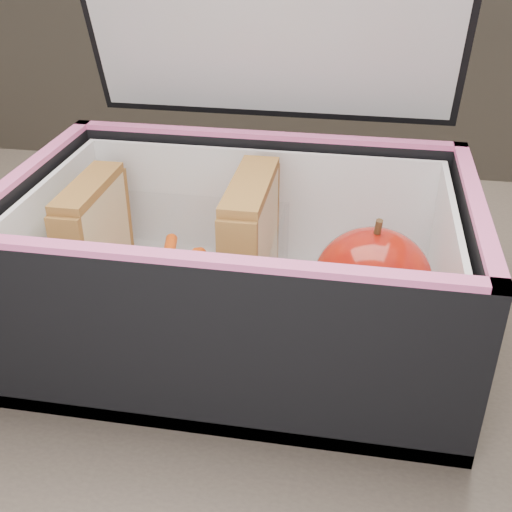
{
  "coord_description": "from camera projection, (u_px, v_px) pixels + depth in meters",
  "views": [
    {
      "loc": [
        0.01,
        -0.33,
        1.05
      ],
      "look_at": [
        -0.06,
        0.07,
        0.81
      ],
      "focal_mm": 45.0,
      "sensor_mm": 36.0,
      "label": 1
    }
  ],
  "objects": [
    {
      "name": "kitchen_table",
      "position": [
        320.0,
        485.0,
        0.48
      ],
      "size": [
        1.2,
        0.8,
        0.75
      ],
      "color": "brown",
      "rests_on": "ground"
    },
    {
      "name": "lunch_bag",
      "position": [
        241.0,
        252.0,
        0.46
      ],
      "size": [
        0.32,
        0.28,
        0.32
      ],
      "color": "black",
      "rests_on": "kitchen_table"
    },
    {
      "name": "plastic_tub",
      "position": [
        173.0,
        266.0,
        0.49
      ],
      "size": [
        0.16,
        0.12,
        0.07
      ],
      "primitive_type": null,
      "color": "white",
      "rests_on": "lunch_bag"
    },
    {
      "name": "sandwich_left",
      "position": [
        95.0,
        240.0,
        0.49
      ],
      "size": [
        0.02,
        0.09,
        0.1
      ],
      "color": "beige",
      "rests_on": "plastic_tub"
    },
    {
      "name": "sandwich_right",
      "position": [
        251.0,
        248.0,
        0.47
      ],
      "size": [
        0.03,
        0.1,
        0.11
      ],
      "color": "beige",
      "rests_on": "plastic_tub"
    },
    {
      "name": "carrot_sticks",
      "position": [
        170.0,
        289.0,
        0.49
      ],
      "size": [
        0.04,
        0.12,
        0.03
      ],
      "color": "#DE4105",
      "rests_on": "plastic_tub"
    },
    {
      "name": "paper_napkin",
      "position": [
        368.0,
        327.0,
        0.47
      ],
      "size": [
        0.09,
        0.09,
        0.01
      ],
      "primitive_type": "cube",
      "rotation": [
        0.0,
        0.0,
        -0.1
      ],
      "color": "white",
      "rests_on": "lunch_bag"
    },
    {
      "name": "red_apple",
      "position": [
        372.0,
        282.0,
        0.44
      ],
      "size": [
        0.11,
        0.11,
        0.09
      ],
      "rotation": [
        0.0,
        0.0,
        0.35
      ],
      "color": "maroon",
      "rests_on": "paper_napkin"
    }
  ]
}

